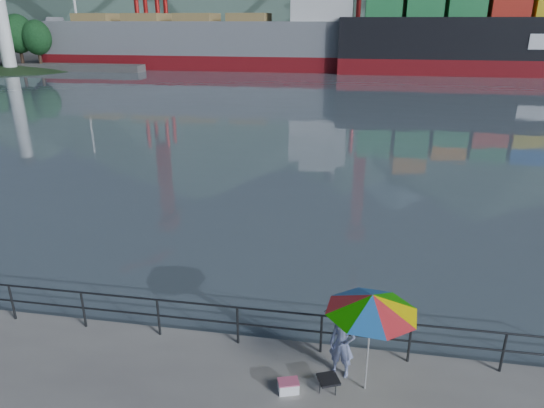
{
  "coord_description": "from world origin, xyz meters",
  "views": [
    {
      "loc": [
        3.46,
        -7.81,
        7.37
      ],
      "look_at": [
        1.1,
        6.0,
        2.0
      ],
      "focal_mm": 32.0,
      "sensor_mm": 36.0,
      "label": 1
    }
  ],
  "objects_px": {
    "beach_umbrella": "(372,303)",
    "cooler_bag": "(288,387)",
    "bulk_carrier": "(224,41)",
    "fisherman": "(342,344)"
  },
  "relations": [
    {
      "from": "cooler_bag",
      "to": "bulk_carrier",
      "type": "height_order",
      "value": "bulk_carrier"
    },
    {
      "from": "cooler_bag",
      "to": "bulk_carrier",
      "type": "xyz_separation_m",
      "value": [
        -20.33,
        71.33,
        3.95
      ]
    },
    {
      "from": "cooler_bag",
      "to": "bulk_carrier",
      "type": "relative_size",
      "value": 0.01
    },
    {
      "from": "beach_umbrella",
      "to": "cooler_bag",
      "type": "bearing_deg",
      "value": -167.14
    },
    {
      "from": "fisherman",
      "to": "cooler_bag",
      "type": "bearing_deg",
      "value": -129.6
    },
    {
      "from": "beach_umbrella",
      "to": "cooler_bag",
      "type": "height_order",
      "value": "beach_umbrella"
    },
    {
      "from": "beach_umbrella",
      "to": "bulk_carrier",
      "type": "xyz_separation_m",
      "value": [
        -21.93,
        70.97,
        1.96
      ]
    },
    {
      "from": "fisherman",
      "to": "beach_umbrella",
      "type": "relative_size",
      "value": 0.67
    },
    {
      "from": "fisherman",
      "to": "bulk_carrier",
      "type": "height_order",
      "value": "bulk_carrier"
    },
    {
      "from": "beach_umbrella",
      "to": "cooler_bag",
      "type": "distance_m",
      "value": 2.57
    }
  ]
}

